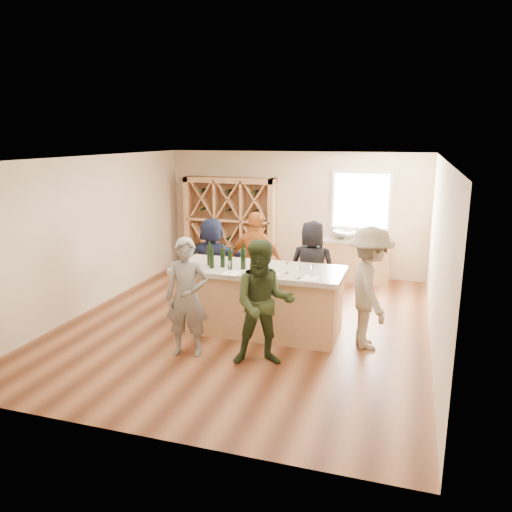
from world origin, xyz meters
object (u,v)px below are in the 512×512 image
(wine_bottle_b, at_px, (212,258))
(person_far_right, at_px, (312,268))
(person_server, at_px, (370,288))
(person_far_mid, at_px, (256,262))
(wine_bottle_e, at_px, (243,259))
(person_far_left, at_px, (212,260))
(wine_bottle_f, at_px, (256,263))
(wine_rack, at_px, (230,224))
(tasting_counter_base, at_px, (259,302))
(wine_bottle_a, at_px, (209,256))
(person_near_left, at_px, (187,297))
(wine_bottle_d, at_px, (230,261))
(person_near_right, at_px, (264,303))
(wine_bottle_c, at_px, (223,258))
(sink, at_px, (344,235))

(wine_bottle_b, bearing_deg, person_far_right, 42.55)
(person_server, relative_size, person_far_mid, 1.02)
(wine_bottle_e, bearing_deg, person_far_left, 129.00)
(person_far_left, bearing_deg, wine_bottle_b, 110.95)
(wine_bottle_f, bearing_deg, wine_rack, 115.68)
(tasting_counter_base, bearing_deg, wine_bottle_a, -172.70)
(person_near_left, xyz_separation_m, person_far_left, (-0.56, 2.34, -0.05))
(tasting_counter_base, distance_m, person_far_mid, 1.13)
(wine_bottle_a, relative_size, wine_bottle_e, 0.93)
(wine_bottle_d, relative_size, person_near_right, 0.16)
(wine_bottle_c, distance_m, person_near_right, 1.45)
(person_near_left, bearing_deg, person_far_left, 92.16)
(person_far_right, bearing_deg, sink, -96.21)
(wine_bottle_b, xyz_separation_m, person_far_mid, (0.36, 1.23, -0.32))
(wine_bottle_d, height_order, person_near_right, person_near_right)
(wine_bottle_c, bearing_deg, person_far_mid, 79.28)
(person_server, bearing_deg, sink, -4.75)
(wine_bottle_b, bearing_deg, person_server, 3.24)
(wine_bottle_b, relative_size, person_far_mid, 0.17)
(person_server, bearing_deg, wine_bottle_b, 74.93)
(wine_bottle_a, bearing_deg, wine_bottle_c, -8.21)
(wine_bottle_b, height_order, person_near_right, person_near_right)
(wine_rack, distance_m, person_near_left, 4.82)
(sink, relative_size, person_near_right, 0.30)
(wine_rack, height_order, wine_bottle_d, wine_rack)
(wine_bottle_a, height_order, person_far_mid, person_far_mid)
(wine_bottle_c, relative_size, person_far_mid, 0.17)
(person_near_left, height_order, person_far_right, person_near_left)
(wine_bottle_e, height_order, person_far_left, person_far_left)
(wine_bottle_d, bearing_deg, wine_bottle_b, 176.74)
(wine_bottle_c, height_order, person_server, person_server)
(wine_bottle_c, xyz_separation_m, person_near_right, (0.99, -1.00, -0.34))
(tasting_counter_base, bearing_deg, wine_bottle_b, -161.21)
(sink, height_order, person_server, person_server)
(wine_bottle_d, relative_size, person_far_mid, 0.16)
(wine_bottle_d, distance_m, person_server, 2.19)
(wine_bottle_b, relative_size, person_far_left, 0.19)
(person_far_right, bearing_deg, wine_bottle_d, 49.81)
(wine_bottle_c, relative_size, person_server, 0.17)
(person_far_mid, relative_size, person_far_left, 1.11)
(wine_bottle_a, xyz_separation_m, wine_bottle_d, (0.42, -0.16, -0.01))
(wine_rack, height_order, person_near_left, wine_rack)
(wine_bottle_b, height_order, person_far_left, person_far_left)
(person_server, relative_size, person_far_right, 1.08)
(wine_bottle_b, distance_m, person_near_left, 0.98)
(person_near_right, xyz_separation_m, person_server, (1.35, 1.04, 0.03))
(sink, xyz_separation_m, person_far_left, (-2.20, -2.29, -0.19))
(person_far_left, bearing_deg, sink, -135.09)
(wine_bottle_b, height_order, person_far_right, person_far_right)
(person_far_mid, bearing_deg, tasting_counter_base, 120.40)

